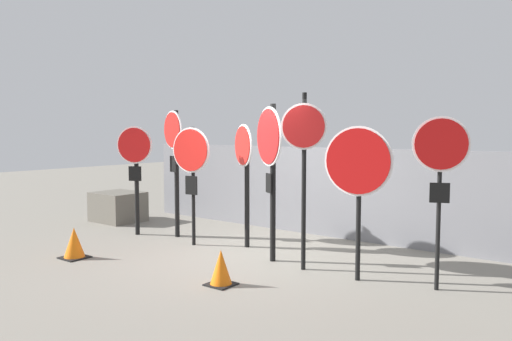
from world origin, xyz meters
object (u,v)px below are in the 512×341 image
at_px(traffic_cone_0, 74,243).
at_px(stop_sign_1, 174,151).
at_px(stop_sign_4, 270,153).
at_px(storage_crate, 118,207).
at_px(stop_sign_5, 304,147).
at_px(traffic_cone_1, 221,268).
at_px(stop_sign_7, 440,161).
at_px(stop_sign_2, 191,160).
at_px(stop_sign_3, 245,163).
at_px(stop_sign_6, 358,170).
at_px(stop_sign_0, 135,161).

bearing_deg(traffic_cone_0, stop_sign_1, 87.36).
distance_m(stop_sign_4, storage_crate, 5.03).
height_order(stop_sign_5, storage_crate, stop_sign_5).
distance_m(stop_sign_1, traffic_cone_1, 3.52).
bearing_deg(traffic_cone_1, stop_sign_7, 32.87).
relative_size(stop_sign_2, stop_sign_3, 0.98).
xyz_separation_m(stop_sign_2, stop_sign_4, (1.74, -0.02, 0.17)).
bearing_deg(stop_sign_1, stop_sign_5, 9.84).
xyz_separation_m(stop_sign_4, traffic_cone_1, (0.21, -1.38, -1.47)).
distance_m(stop_sign_2, stop_sign_6, 3.29).
relative_size(stop_sign_2, traffic_cone_0, 4.26).
relative_size(stop_sign_4, traffic_cone_0, 4.96).
bearing_deg(stop_sign_4, traffic_cone_1, -50.32).
bearing_deg(stop_sign_0, stop_sign_2, -24.67).
xyz_separation_m(stop_sign_1, stop_sign_2, (0.77, -0.31, -0.14)).
bearing_deg(storage_crate, traffic_cone_0, -48.68).
height_order(stop_sign_2, traffic_cone_0, stop_sign_2).
xyz_separation_m(stop_sign_6, stop_sign_7, (1.00, 0.25, 0.15)).
distance_m(stop_sign_0, stop_sign_5, 3.95).
height_order(stop_sign_7, traffic_cone_1, stop_sign_7).
distance_m(stop_sign_0, traffic_cone_1, 3.92).
relative_size(stop_sign_1, stop_sign_5, 0.94).
relative_size(stop_sign_0, stop_sign_1, 0.88).
distance_m(stop_sign_2, traffic_cone_1, 2.73).
bearing_deg(stop_sign_6, storage_crate, 164.34).
xyz_separation_m(stop_sign_6, storage_crate, (-6.34, 0.84, -1.19)).
bearing_deg(stop_sign_4, stop_sign_7, 34.14).
distance_m(stop_sign_1, stop_sign_7, 5.06).
distance_m(stop_sign_3, traffic_cone_1, 2.52).
height_order(stop_sign_3, stop_sign_4, stop_sign_4).
relative_size(stop_sign_1, stop_sign_7, 1.09).
relative_size(stop_sign_6, traffic_cone_0, 4.25).
bearing_deg(traffic_cone_1, traffic_cone_0, -172.14).
bearing_deg(stop_sign_1, stop_sign_6, 11.41).
bearing_deg(stop_sign_3, stop_sign_1, -144.97).
xyz_separation_m(stop_sign_5, stop_sign_7, (1.87, 0.24, -0.14)).
relative_size(stop_sign_7, storage_crate, 2.15).
height_order(stop_sign_4, stop_sign_6, stop_sign_4).
bearing_deg(storage_crate, stop_sign_6, -7.54).
distance_m(stop_sign_4, stop_sign_7, 2.56).
xyz_separation_m(stop_sign_3, traffic_cone_1, (1.12, -1.88, -1.25)).
bearing_deg(traffic_cone_0, stop_sign_2, 64.27).
relative_size(stop_sign_1, traffic_cone_0, 4.90).
xyz_separation_m(stop_sign_0, traffic_cone_0, (0.64, -1.77, -1.22)).
bearing_deg(stop_sign_7, stop_sign_6, 171.07).
bearing_deg(stop_sign_2, stop_sign_1, 151.60).
xyz_separation_m(stop_sign_5, traffic_cone_1, (-0.48, -1.27, -1.57)).
distance_m(stop_sign_7, storage_crate, 7.49).
distance_m(stop_sign_4, traffic_cone_0, 3.47).
bearing_deg(stop_sign_5, stop_sign_7, -16.49).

